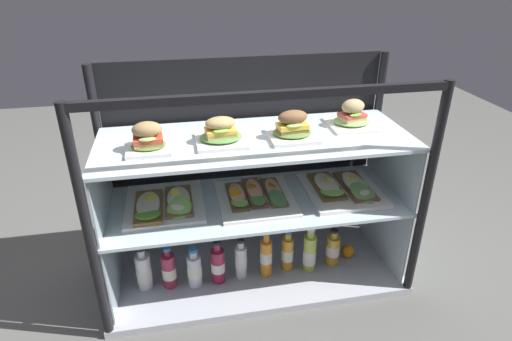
# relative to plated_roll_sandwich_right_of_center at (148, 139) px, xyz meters

# --- Properties ---
(ground_plane) EXTENTS (6.00, 6.00, 0.02)m
(ground_plane) POSITION_rel_plated_roll_sandwich_right_of_center_xyz_m (0.44, 0.04, -0.79)
(ground_plane) COLOR #595A56
(ground_plane) RESTS_ON ground
(case_base_deck) EXTENTS (1.39, 0.55, 0.04)m
(case_base_deck) POSITION_rel_plated_roll_sandwich_right_of_center_xyz_m (0.44, 0.04, -0.76)
(case_base_deck) COLOR #B6BAC3
(case_base_deck) RESTS_ON ground
(case_frame) EXTENTS (1.39, 0.55, 1.02)m
(case_frame) POSITION_rel_plated_roll_sandwich_right_of_center_xyz_m (0.44, 0.18, -0.23)
(case_frame) COLOR black
(case_frame) RESTS_ON ground
(riser_lower_tier) EXTENTS (1.31, 0.48, 0.38)m
(riser_lower_tier) POSITION_rel_plated_roll_sandwich_right_of_center_xyz_m (0.44, 0.04, -0.56)
(riser_lower_tier) COLOR silver
(riser_lower_tier) RESTS_ON case_base_deck
(shelf_lower_glass) EXTENTS (1.33, 0.50, 0.01)m
(shelf_lower_glass) POSITION_rel_plated_roll_sandwich_right_of_center_xyz_m (0.44, 0.04, -0.36)
(shelf_lower_glass) COLOR silver
(shelf_lower_glass) RESTS_ON riser_lower_tier
(riser_upper_tier) EXTENTS (1.31, 0.48, 0.29)m
(riser_upper_tier) POSITION_rel_plated_roll_sandwich_right_of_center_xyz_m (0.44, 0.04, -0.21)
(riser_upper_tier) COLOR silver
(riser_upper_tier) RESTS_ON shelf_lower_glass
(shelf_upper_glass) EXTENTS (1.33, 0.50, 0.01)m
(shelf_upper_glass) POSITION_rel_plated_roll_sandwich_right_of_center_xyz_m (0.44, 0.04, -0.05)
(shelf_upper_glass) COLOR silver
(shelf_upper_glass) RESTS_ON riser_upper_tier
(plated_roll_sandwich_right_of_center) EXTENTS (0.17, 0.17, 0.12)m
(plated_roll_sandwich_right_of_center) POSITION_rel_plated_roll_sandwich_right_of_center_xyz_m (0.00, 0.00, 0.00)
(plated_roll_sandwich_right_of_center) COLOR white
(plated_roll_sandwich_right_of_center) RESTS_ON shelf_upper_glass
(plated_roll_sandwich_far_right) EXTENTS (0.20, 0.20, 0.11)m
(plated_roll_sandwich_far_right) POSITION_rel_plated_roll_sandwich_right_of_center_xyz_m (0.29, 0.02, -0.01)
(plated_roll_sandwich_far_right) COLOR white
(plated_roll_sandwich_far_right) RESTS_ON shelf_upper_glass
(plated_roll_sandwich_center) EXTENTS (0.20, 0.20, 0.12)m
(plated_roll_sandwich_center) POSITION_rel_plated_roll_sandwich_right_of_center_xyz_m (0.59, 0.02, -0.00)
(plated_roll_sandwich_center) COLOR white
(plated_roll_sandwich_center) RESTS_ON shelf_upper_glass
(plated_roll_sandwich_mid_right) EXTENTS (0.21, 0.21, 0.12)m
(plated_roll_sandwich_mid_right) POSITION_rel_plated_roll_sandwich_right_of_center_xyz_m (0.89, 0.10, -0.00)
(plated_roll_sandwich_mid_right) COLOR white
(plated_roll_sandwich_mid_right) RESTS_ON shelf_upper_glass
(open_sandwich_tray_right_of_center) EXTENTS (0.34, 0.38, 0.06)m
(open_sandwich_tray_right_of_center) POSITION_rel_plated_roll_sandwich_right_of_center_xyz_m (0.03, 0.06, -0.33)
(open_sandwich_tray_right_of_center) COLOR white
(open_sandwich_tray_right_of_center) RESTS_ON shelf_lower_glass
(open_sandwich_tray_mid_right) EXTENTS (0.34, 0.37, 0.06)m
(open_sandwich_tray_mid_right) POSITION_rel_plated_roll_sandwich_right_of_center_xyz_m (0.44, 0.05, -0.33)
(open_sandwich_tray_mid_right) COLOR white
(open_sandwich_tray_mid_right) RESTS_ON shelf_lower_glass
(open_sandwich_tray_center) EXTENTS (0.34, 0.37, 0.06)m
(open_sandwich_tray_center) POSITION_rel_plated_roll_sandwich_right_of_center_xyz_m (0.85, 0.04, -0.33)
(open_sandwich_tray_center) COLOR white
(open_sandwich_tray_center) RESTS_ON shelf_lower_glass
(juice_bottle_back_right) EXTENTS (0.07, 0.07, 0.23)m
(juice_bottle_back_right) POSITION_rel_plated_roll_sandwich_right_of_center_xyz_m (-0.09, 0.02, -0.66)
(juice_bottle_back_right) COLOR white
(juice_bottle_back_right) RESTS_ON case_base_deck
(juice_bottle_front_left_end) EXTENTS (0.07, 0.07, 0.22)m
(juice_bottle_front_left_end) POSITION_rel_plated_roll_sandwich_right_of_center_xyz_m (0.02, 0.01, -0.66)
(juice_bottle_front_left_end) COLOR #A22A46
(juice_bottle_front_left_end) RESTS_ON case_base_deck
(juice_bottle_near_post) EXTENTS (0.07, 0.07, 0.21)m
(juice_bottle_near_post) POSITION_rel_plated_roll_sandwich_right_of_center_xyz_m (0.14, -0.01, -0.66)
(juice_bottle_near_post) COLOR white
(juice_bottle_near_post) RESTS_ON case_base_deck
(juice_bottle_back_left) EXTENTS (0.07, 0.07, 0.23)m
(juice_bottle_back_left) POSITION_rel_plated_roll_sandwich_right_of_center_xyz_m (0.25, -0.00, -0.65)
(juice_bottle_back_left) COLOR #A22344
(juice_bottle_back_left) RESTS_ON case_base_deck
(juice_bottle_front_fourth) EXTENTS (0.06, 0.06, 0.22)m
(juice_bottle_front_fourth) POSITION_rel_plated_roll_sandwich_right_of_center_xyz_m (0.36, 0.00, -0.66)
(juice_bottle_front_fourth) COLOR white
(juice_bottle_front_fourth) RESTS_ON case_base_deck
(juice_bottle_front_right_end) EXTENTS (0.06, 0.06, 0.25)m
(juice_bottle_front_right_end) POSITION_rel_plated_roll_sandwich_right_of_center_xyz_m (0.48, -0.00, -0.64)
(juice_bottle_front_right_end) COLOR orange
(juice_bottle_front_right_end) RESTS_ON case_base_deck
(juice_bottle_front_middle) EXTENTS (0.06, 0.06, 0.22)m
(juice_bottle_front_middle) POSITION_rel_plated_roll_sandwich_right_of_center_xyz_m (0.59, 0.02, -0.65)
(juice_bottle_front_middle) COLOR orange
(juice_bottle_front_middle) RESTS_ON case_base_deck
(juice_bottle_back_center) EXTENTS (0.06, 0.06, 0.24)m
(juice_bottle_back_center) POSITION_rel_plated_roll_sandwich_right_of_center_xyz_m (0.69, -0.01, -0.65)
(juice_bottle_back_center) COLOR #C1D152
(juice_bottle_back_center) RESTS_ON case_base_deck
(juice_bottle_front_second) EXTENTS (0.07, 0.07, 0.20)m
(juice_bottle_front_second) POSITION_rel_plated_roll_sandwich_right_of_center_xyz_m (0.82, 0.01, -0.66)
(juice_bottle_front_second) COLOR gold
(juice_bottle_front_second) RESTS_ON case_base_deck
(orange_fruit_beside_bottles) EXTENTS (0.07, 0.07, 0.07)m
(orange_fruit_beside_bottles) POSITION_rel_plated_roll_sandwich_right_of_center_xyz_m (0.92, 0.05, -0.71)
(orange_fruit_beside_bottles) COLOR orange
(orange_fruit_beside_bottles) RESTS_ON case_base_deck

